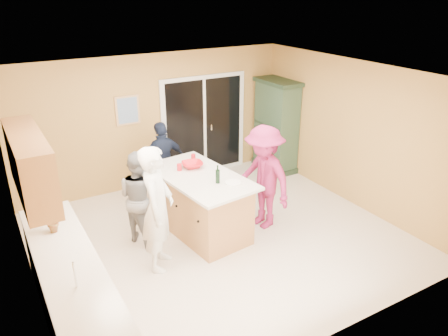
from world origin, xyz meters
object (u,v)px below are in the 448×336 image
woman_white (158,209)px  woman_navy (163,162)px  kitchen_island (200,205)px  green_hutch (276,127)px  woman_magenta (264,177)px  woman_grey (140,197)px

woman_white → woman_navy: bearing=9.2°
kitchen_island → woman_navy: size_ratio=1.32×
green_hutch → woman_white: bearing=-149.5°
kitchen_island → woman_magenta: (0.99, -0.34, 0.40)m
woman_navy → woman_magenta: bearing=117.7°
kitchen_island → woman_white: bearing=-156.5°
woman_grey → woman_white: bearing=156.1°
woman_grey → green_hutch: bearing=-92.0°
green_hutch → woman_white: (-3.58, -2.11, -0.04)m
woman_white → woman_grey: bearing=32.4°
green_hutch → woman_magenta: green_hutch is taller
kitchen_island → woman_white: woman_white is taller
woman_grey → woman_magenta: size_ratio=0.86×
woman_white → woman_grey: 0.81m
woman_white → woman_grey: (0.02, 0.79, -0.17)m
woman_white → woman_grey: woman_white is taller
woman_white → woman_navy: (0.87, 1.89, -0.15)m
green_hutch → woman_magenta: bearing=-131.0°
kitchen_island → woman_grey: woman_grey is taller
green_hutch → woman_magenta: size_ratio=1.12×
green_hutch → woman_navy: green_hutch is taller
kitchen_island → woman_magenta: bearing=-25.7°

